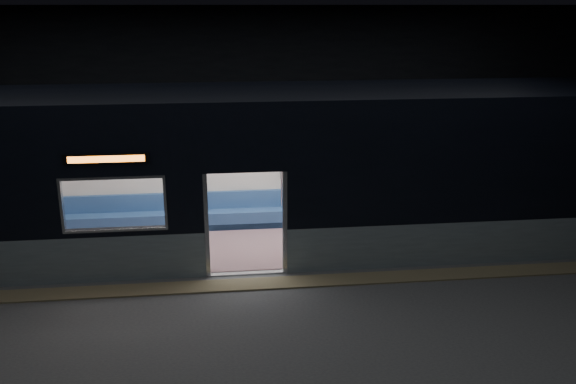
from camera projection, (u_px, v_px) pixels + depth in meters
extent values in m
cube|color=#47494C|center=(250.00, 299.00, 10.83)|extent=(24.00, 14.00, 0.01)
cube|color=black|center=(244.00, 6.00, 9.36)|extent=(24.00, 14.00, 0.04)
cube|color=black|center=(234.00, 100.00, 16.72)|extent=(24.00, 0.04, 5.00)
cube|color=#8C7F59|center=(248.00, 284.00, 11.34)|extent=(22.80, 0.50, 0.03)
cube|color=#8A9CA5|center=(488.00, 241.00, 12.24)|extent=(8.30, 0.12, 0.90)
cube|color=black|center=(496.00, 164.00, 11.77)|extent=(8.30, 0.12, 2.30)
cube|color=black|center=(244.00, 141.00, 11.06)|extent=(1.40, 0.12, 1.15)
cube|color=#B7BABC|center=(207.00, 226.00, 11.45)|extent=(0.08, 0.14, 2.05)
cube|color=#B7BABC|center=(285.00, 223.00, 11.61)|extent=(0.08, 0.14, 2.05)
cube|color=black|center=(106.00, 159.00, 10.78)|extent=(1.50, 0.04, 0.18)
cube|color=orange|center=(106.00, 159.00, 10.78)|extent=(1.34, 0.03, 0.12)
cube|color=beige|center=(239.00, 158.00, 14.10)|extent=(18.00, 0.12, 3.20)
cube|color=black|center=(240.00, 95.00, 12.24)|extent=(18.00, 3.00, 0.15)
cube|color=#7F5D5F|center=(244.00, 245.00, 13.19)|extent=(17.76, 2.76, 0.04)
cube|color=beige|center=(241.00, 140.00, 12.51)|extent=(17.76, 2.76, 0.10)
cube|color=#325692|center=(241.00, 218.00, 14.19)|extent=(11.00, 0.48, 0.41)
cube|color=#325692|center=(240.00, 199.00, 14.25)|extent=(11.00, 0.10, 0.40)
cube|color=#785761|center=(75.00, 263.00, 11.73)|extent=(4.40, 0.48, 0.41)
cube|color=#785761|center=(407.00, 248.00, 12.46)|extent=(4.40, 0.48, 0.41)
cylinder|color=silver|center=(196.00, 213.00, 11.68)|extent=(0.04, 0.04, 2.26)
cylinder|color=silver|center=(198.00, 181.00, 13.82)|extent=(0.04, 0.04, 2.26)
cylinder|color=silver|center=(294.00, 210.00, 11.89)|extent=(0.04, 0.04, 2.26)
cylinder|color=silver|center=(281.00, 178.00, 14.03)|extent=(0.04, 0.04, 2.26)
cylinder|color=silver|center=(240.00, 147.00, 13.65)|extent=(11.00, 0.03, 0.03)
cube|color=black|center=(364.00, 205.00, 14.22)|extent=(0.16, 0.45, 0.15)
cube|color=black|center=(373.00, 205.00, 14.24)|extent=(0.16, 0.45, 0.15)
cylinder|color=black|center=(366.00, 219.00, 14.11)|extent=(0.11, 0.11, 0.43)
cylinder|color=black|center=(374.00, 218.00, 14.13)|extent=(0.11, 0.11, 0.43)
cube|color=#C05669|center=(367.00, 202.00, 14.40)|extent=(0.38, 0.21, 0.19)
cylinder|color=#C05669|center=(367.00, 188.00, 14.33)|extent=(0.43, 0.43, 0.50)
sphere|color=tan|center=(368.00, 173.00, 14.21)|extent=(0.20, 0.20, 0.20)
sphere|color=black|center=(367.00, 171.00, 14.23)|extent=(0.21, 0.21, 0.21)
cube|color=black|center=(367.00, 200.00, 14.12)|extent=(0.26, 0.22, 0.13)
cube|color=white|center=(305.00, 162.00, 14.22)|extent=(1.07, 0.03, 0.70)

